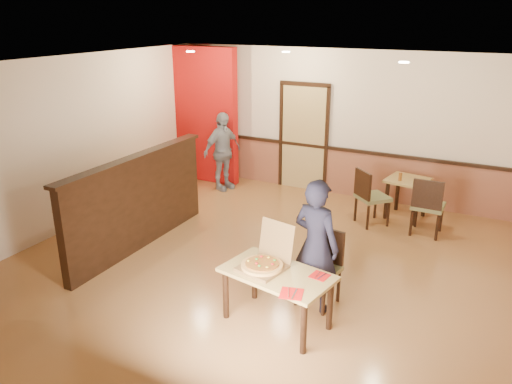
% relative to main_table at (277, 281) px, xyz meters
% --- Properties ---
extents(floor, '(7.00, 7.00, 0.00)m').
position_rel_main_table_xyz_m(floor, '(-0.74, 1.11, -0.56)').
color(floor, '#A16E3E').
rests_on(floor, ground).
extents(ceiling, '(7.00, 7.00, 0.00)m').
position_rel_main_table_xyz_m(ceiling, '(-0.74, 1.11, 2.24)').
color(ceiling, black).
rests_on(ceiling, wall_back).
extents(wall_back, '(7.00, 0.00, 7.00)m').
position_rel_main_table_xyz_m(wall_back, '(-0.74, 4.61, 0.84)').
color(wall_back, '#F5DEBF').
rests_on(wall_back, floor).
extents(wall_left, '(0.00, 7.00, 7.00)m').
position_rel_main_table_xyz_m(wall_left, '(-4.24, 1.11, 0.84)').
color(wall_left, '#F5DEBF').
rests_on(wall_left, floor).
extents(wainscot_back, '(7.00, 0.04, 0.90)m').
position_rel_main_table_xyz_m(wainscot_back, '(-0.74, 4.58, -0.11)').
color(wainscot_back, '#98563C').
rests_on(wainscot_back, floor).
extents(chair_rail_back, '(7.00, 0.06, 0.06)m').
position_rel_main_table_xyz_m(chair_rail_back, '(-0.74, 4.56, 0.36)').
color(chair_rail_back, black).
rests_on(chair_rail_back, wall_back).
extents(back_door, '(0.90, 0.06, 2.10)m').
position_rel_main_table_xyz_m(back_door, '(-1.54, 4.57, 0.49)').
color(back_door, tan).
rests_on(back_door, wall_back).
extents(booth_partition, '(0.20, 3.10, 1.44)m').
position_rel_main_table_xyz_m(booth_partition, '(-2.74, 0.91, 0.18)').
color(booth_partition, black).
rests_on(booth_partition, floor).
extents(red_accent_panel, '(1.60, 0.20, 2.78)m').
position_rel_main_table_xyz_m(red_accent_panel, '(-3.64, 4.11, 0.84)').
color(red_accent_panel, '#A10D0B').
rests_on(red_accent_panel, floor).
extents(spot_a, '(0.14, 0.14, 0.02)m').
position_rel_main_table_xyz_m(spot_a, '(-3.04, 2.91, 2.22)').
color(spot_a, '#FFE4B2').
rests_on(spot_a, ceiling).
extents(spot_b, '(0.14, 0.14, 0.02)m').
position_rel_main_table_xyz_m(spot_b, '(-1.54, 3.61, 2.22)').
color(spot_b, '#FFE4B2').
rests_on(spot_b, ceiling).
extents(spot_c, '(0.14, 0.14, 0.02)m').
position_rel_main_table_xyz_m(spot_c, '(0.66, 2.61, 2.22)').
color(spot_c, '#FFE4B2').
rests_on(spot_c, ceiling).
extents(main_table, '(1.35, 0.93, 0.66)m').
position_rel_main_table_xyz_m(main_table, '(0.00, 0.00, 0.00)').
color(main_table, tan).
rests_on(main_table, floor).
extents(diner_chair, '(0.53, 0.53, 0.94)m').
position_rel_main_table_xyz_m(diner_chair, '(0.28, 0.68, -0.05)').
color(diner_chair, olive).
rests_on(diner_chair, floor).
extents(side_chair_left, '(0.68, 0.68, 0.97)m').
position_rel_main_table_xyz_m(side_chair_left, '(0.17, 3.33, -0.03)').
color(side_chair_left, olive).
rests_on(side_chair_left, floor).
extents(side_chair_right, '(0.49, 0.49, 0.98)m').
position_rel_main_table_xyz_m(side_chair_right, '(1.12, 3.31, -0.02)').
color(side_chair_right, olive).
rests_on(side_chair_right, floor).
extents(side_table, '(0.76, 0.76, 0.71)m').
position_rel_main_table_xyz_m(side_table, '(0.67, 3.94, -0.02)').
color(side_table, tan).
rests_on(side_table, floor).
extents(diner, '(0.68, 0.53, 1.65)m').
position_rel_main_table_xyz_m(diner, '(0.25, 0.53, 0.27)').
color(diner, black).
rests_on(diner, floor).
extents(passerby, '(0.65, 1.00, 1.58)m').
position_rel_main_table_xyz_m(passerby, '(-2.96, 3.78, 0.23)').
color(passerby, gray).
rests_on(passerby, floor).
extents(pizza_box, '(0.57, 0.63, 0.49)m').
position_rel_main_table_xyz_m(pizza_box, '(-0.18, 0.03, 0.17)').
color(pizza_box, brown).
rests_on(pizza_box, main_table).
extents(pizza, '(0.53, 0.53, 0.03)m').
position_rel_main_table_xyz_m(pizza, '(-0.19, -0.02, 0.16)').
color(pizza, '#DBA34F').
rests_on(pizza, pizza_box).
extents(napkin_near, '(0.29, 0.29, 0.01)m').
position_rel_main_table_xyz_m(napkin_near, '(0.32, -0.35, 0.11)').
color(napkin_near, red).
rests_on(napkin_near, main_table).
extents(napkin_far, '(0.22, 0.22, 0.01)m').
position_rel_main_table_xyz_m(napkin_far, '(0.45, 0.14, 0.11)').
color(napkin_far, red).
rests_on(napkin_far, main_table).
extents(condiment, '(0.06, 0.06, 0.15)m').
position_rel_main_table_xyz_m(condiment, '(0.56, 3.79, 0.22)').
color(condiment, brown).
rests_on(condiment, side_table).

